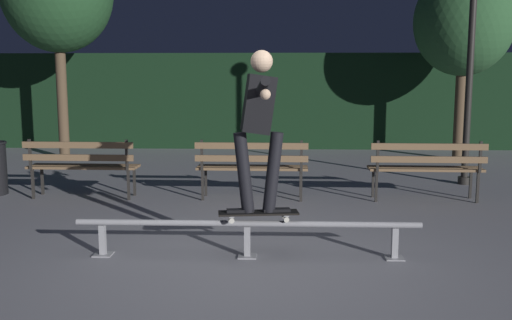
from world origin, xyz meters
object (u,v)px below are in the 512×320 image
skateboard (258,213)px  skateboarder (259,117)px  grind_rail (247,229)px  park_bench_leftmost (81,162)px  park_bench_right_center (426,164)px  lamp_post_right (472,31)px  park_bench_left_center (252,163)px  tree_far_right (464,22)px

skateboard → skateboarder: (0.00, 0.00, 0.94)m
grind_rail → park_bench_leftmost: size_ratio=2.11×
park_bench_leftmost → park_bench_right_center: bearing=0.0°
skateboarder → lamp_post_right: size_ratio=0.40×
park_bench_left_center → lamp_post_right: 4.20m
skateboarder → park_bench_right_center: bearing=49.3°
grind_rail → skateboarder: size_ratio=2.17×
skateboarder → grind_rail: bearing=-179.8°
park_bench_leftmost → skateboarder: bearing=-44.9°
skateboarder → lamp_post_right: bearing=50.9°
grind_rail → skateboard: 0.20m
skateboarder → park_bench_left_center: skateboarder is taller
skateboard → grind_rail: bearing=180.0°
skateboard → park_bench_left_center: 2.66m
skateboard → park_bench_right_center: size_ratio=0.50×
skateboard → park_bench_left_center: (-0.19, 2.65, 0.10)m
grind_rail → skateboard: (0.11, 0.00, 0.16)m
park_bench_right_center → tree_far_right: 5.22m
park_bench_leftmost → park_bench_left_center: (2.47, 0.00, 0.00)m
park_bench_leftmost → park_bench_left_center: size_ratio=1.00×
park_bench_left_center → lamp_post_right: size_ratio=0.41×
park_bench_leftmost → park_bench_left_center: 2.47m
grind_rail → park_bench_right_center: 3.59m
park_bench_right_center → lamp_post_right: size_ratio=0.41×
park_bench_right_center → grind_rail: bearing=-132.1°
park_bench_leftmost → lamp_post_right: bearing=13.0°
grind_rail → tree_far_right: 8.53m
skateboard → park_bench_leftmost: park_bench_leftmost is taller
grind_rail → skateboard: bearing=0.0°
skateboard → tree_far_right: tree_far_right is taller
park_bench_left_center → park_bench_right_center: bearing=0.0°
park_bench_left_center → tree_far_right: (4.24, 4.32, 2.36)m
grind_rail → tree_far_right: size_ratio=0.84×
park_bench_right_center → lamp_post_right: bearing=54.4°
park_bench_leftmost → lamp_post_right: lamp_post_right is taller
skateboard → park_bench_leftmost: size_ratio=0.50×
park_bench_leftmost → grind_rail: bearing=-46.1°
park_bench_leftmost → tree_far_right: tree_far_right is taller
park_bench_right_center → lamp_post_right: (0.98, 1.37, 1.94)m
park_bench_leftmost → park_bench_left_center: same height
park_bench_left_center → tree_far_right: tree_far_right is taller
grind_rail → park_bench_left_center: (-0.08, 2.65, 0.26)m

